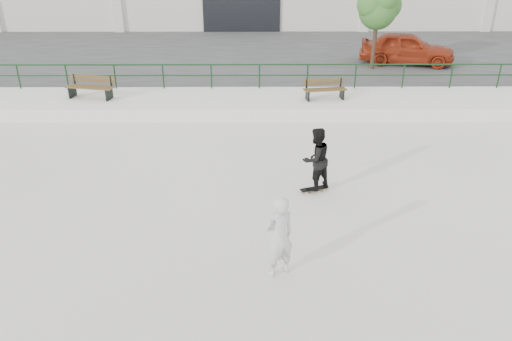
{
  "coord_description": "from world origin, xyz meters",
  "views": [
    {
      "loc": [
        0.74,
        -9.57,
        6.44
      ],
      "look_at": [
        0.81,
        2.0,
        0.88
      ],
      "focal_mm": 35.0,
      "sensor_mm": 36.0,
      "label": 1
    }
  ],
  "objects_px": {
    "bench_left": "(91,87)",
    "red_car": "(407,48)",
    "bench_right": "(325,89)",
    "seated_skater": "(279,237)",
    "tree": "(379,6)",
    "standing_skater": "(316,159)",
    "skateboard": "(314,189)"
  },
  "relations": [
    {
      "from": "bench_left",
      "to": "bench_right",
      "type": "xyz_separation_m",
      "value": [
        9.17,
        -0.2,
        -0.05
      ]
    },
    {
      "from": "tree",
      "to": "skateboard",
      "type": "xyz_separation_m",
      "value": [
        -4.06,
        -11.59,
        -3.3
      ]
    },
    {
      "from": "bench_left",
      "to": "standing_skater",
      "type": "height_order",
      "value": "standing_skater"
    },
    {
      "from": "tree",
      "to": "red_car",
      "type": "relative_size",
      "value": 0.85
    },
    {
      "from": "standing_skater",
      "to": "seated_skater",
      "type": "xyz_separation_m",
      "value": [
        -1.15,
        -3.63,
        -0.07
      ]
    },
    {
      "from": "bench_left",
      "to": "skateboard",
      "type": "distance_m",
      "value": 10.69
    },
    {
      "from": "bench_right",
      "to": "tree",
      "type": "height_order",
      "value": "tree"
    },
    {
      "from": "red_car",
      "to": "standing_skater",
      "type": "relative_size",
      "value": 2.59
    },
    {
      "from": "tree",
      "to": "red_car",
      "type": "bearing_deg",
      "value": 27.55
    },
    {
      "from": "tree",
      "to": "standing_skater",
      "type": "distance_m",
      "value": 12.51
    },
    {
      "from": "skateboard",
      "to": "seated_skater",
      "type": "relative_size",
      "value": 0.44
    },
    {
      "from": "bench_left",
      "to": "red_car",
      "type": "height_order",
      "value": "red_car"
    },
    {
      "from": "tree",
      "to": "seated_skater",
      "type": "bearing_deg",
      "value": -108.91
    },
    {
      "from": "bench_right",
      "to": "red_car",
      "type": "xyz_separation_m",
      "value": [
        4.78,
        5.76,
        0.39
      ]
    },
    {
      "from": "bench_right",
      "to": "tree",
      "type": "distance_m",
      "value": 6.15
    },
    {
      "from": "standing_skater",
      "to": "seated_skater",
      "type": "relative_size",
      "value": 0.97
    },
    {
      "from": "bench_right",
      "to": "seated_skater",
      "type": "distance_m",
      "value": 10.67
    },
    {
      "from": "standing_skater",
      "to": "seated_skater",
      "type": "distance_m",
      "value": 3.81
    },
    {
      "from": "bench_left",
      "to": "seated_skater",
      "type": "xyz_separation_m",
      "value": [
        6.89,
        -10.62,
        -0.03
      ]
    },
    {
      "from": "bench_left",
      "to": "seated_skater",
      "type": "relative_size",
      "value": 1.09
    },
    {
      "from": "bench_left",
      "to": "red_car",
      "type": "xyz_separation_m",
      "value": [
        13.95,
        5.56,
        0.34
      ]
    },
    {
      "from": "bench_left",
      "to": "tree",
      "type": "xyz_separation_m",
      "value": [
        12.11,
        4.6,
        2.44
      ]
    },
    {
      "from": "red_car",
      "to": "seated_skater",
      "type": "relative_size",
      "value": 2.5
    },
    {
      "from": "bench_left",
      "to": "standing_skater",
      "type": "xyz_separation_m",
      "value": [
        8.04,
        -6.99,
        0.04
      ]
    },
    {
      "from": "skateboard",
      "to": "seated_skater",
      "type": "distance_m",
      "value": 3.9
    },
    {
      "from": "tree",
      "to": "red_car",
      "type": "height_order",
      "value": "tree"
    },
    {
      "from": "seated_skater",
      "to": "skateboard",
      "type": "bearing_deg",
      "value": -135.88
    },
    {
      "from": "seated_skater",
      "to": "standing_skater",
      "type": "bearing_deg",
      "value": -135.88
    },
    {
      "from": "bench_right",
      "to": "red_car",
      "type": "bearing_deg",
      "value": 41.95
    },
    {
      "from": "bench_left",
      "to": "seated_skater",
      "type": "bearing_deg",
      "value": -45.03
    },
    {
      "from": "standing_skater",
      "to": "bench_right",
      "type": "bearing_deg",
      "value": -133.56
    },
    {
      "from": "red_car",
      "to": "skateboard",
      "type": "xyz_separation_m",
      "value": [
        -5.9,
        -12.55,
        -1.2
      ]
    }
  ]
}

